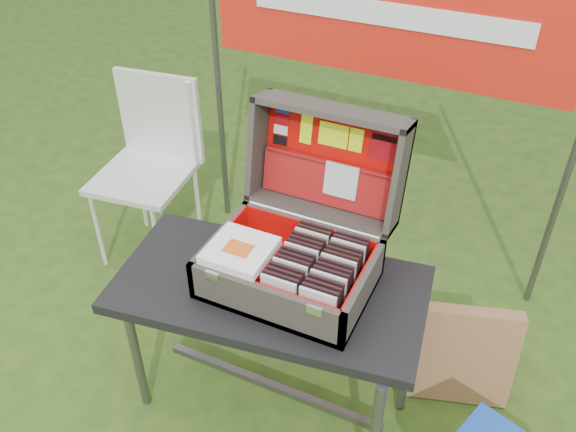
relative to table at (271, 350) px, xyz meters
The scene contains 90 objects.
ground 0.34m from the table, 41.85° to the right, with size 80.00×80.00×0.00m, color #2D4519.
table is the anchor object (origin of this frame).
table_top 0.32m from the table, ahead, with size 1.08×0.54×0.04m, color black.
table_leg_fl 0.53m from the table, 156.36° to the right, with size 0.04×0.04×0.64m, color #59595B.
table_leg_bl 0.53m from the table, 156.36° to the left, with size 0.04×0.04×0.64m, color #59595B.
table_leg_br 0.53m from the table, 23.64° to the left, with size 0.04×0.04×0.64m, color #59595B.
table_brace 0.22m from the table, 14.04° to the left, with size 0.93×0.03×0.03m, color #59595B.
suitcase 0.61m from the table, 55.67° to the left, with size 0.56×0.56×0.52m, color #595148, non-canonical shape.
suitcase_base_bottom 0.36m from the table, 25.02° to the left, with size 0.56×0.40×0.02m, color #595148.
suitcase_base_wall_front 0.45m from the table, 69.35° to the right, with size 0.56×0.02×0.15m, color #595148.
suitcase_base_wall_back 0.47m from the table, 74.42° to the left, with size 0.56×0.02×0.15m, color #595148.
suitcase_base_wall_left 0.46m from the table, behind, with size 0.02×0.40×0.15m, color #595148.
suitcase_base_wall_right 0.53m from the table, ahead, with size 0.02×0.40×0.15m, color #595148.
suitcase_liner_floor 0.37m from the table, 25.02° to the left, with size 0.51×0.35×0.01m, color red.
suitcase_latch_left 0.52m from the table, 124.82° to the right, with size 0.05×0.01×0.03m, color silver.
suitcase_latch_right 0.56m from the table, 35.52° to the right, with size 0.05×0.01×0.03m, color silver.
suitcase_hinge 0.54m from the table, 75.14° to the left, with size 0.02×0.02×0.50m, color silver.
suitcase_lid_back 0.77m from the table, 81.46° to the left, with size 0.56×0.40×0.02m, color #595148.
suitcase_lid_rim_far 0.93m from the table, 80.87° to the left, with size 0.56×0.02×0.15m, color #595148.
suitcase_lid_rim_near 0.57m from the table, 78.73° to the left, with size 0.56×0.02×0.15m, color #595148.
suitcase_lid_rim_left 0.78m from the table, 121.48° to the left, with size 0.02×0.40×0.15m, color #595148.
suitcase_lid_rim_right 0.82m from the table, 45.93° to the left, with size 0.02×0.40×0.15m, color #595148.
suitcase_lid_liner 0.77m from the table, 81.16° to the left, with size 0.51×0.35×0.01m, color red.
suitcase_liner_wall_front 0.45m from the table, 67.57° to the right, with size 0.51×0.01×0.13m, color red.
suitcase_liner_wall_back 0.47m from the table, 73.41° to the left, with size 0.51×0.01×0.13m, color red.
suitcase_liner_wall_left 0.47m from the table, behind, with size 0.01×0.35×0.13m, color red.
suitcase_liner_wall_right 0.53m from the table, ahead, with size 0.01×0.35×0.13m, color red.
suitcase_lid_pocket 0.67m from the table, 80.26° to the left, with size 0.49×0.16×0.03m, color maroon.
suitcase_pocket_edge 0.75m from the table, 80.51° to the left, with size 0.48×0.02×0.02m, color maroon.
suitcase_pocket_cd 0.70m from the table, 70.52° to the left, with size 0.12×0.12×0.01m, color silver.
lid_sticker_cc_a 0.91m from the table, 109.36° to the left, with size 0.05×0.03×0.00m, color #1933B2.
lid_sticker_cc_b 0.87m from the table, 109.70° to the left, with size 0.05×0.03×0.00m, color #9A0710.
lid_sticker_cc_c 0.83m from the table, 110.06° to the left, with size 0.05×0.03×0.00m, color white.
lid_sticker_cc_d 0.80m from the table, 110.43° to the left, with size 0.05×0.03×0.00m, color black.
lid_card_neon_tall 0.85m from the table, 96.33° to the left, with size 0.04×0.11×0.00m, color #D0F412.
lid_card_neon_main 0.85m from the table, 81.40° to the left, with size 0.11×0.08×0.00m, color #D0F412.
lid_card_neon_small 0.86m from the table, 70.02° to the left, with size 0.05×0.08×0.00m, color #D0F412.
lid_sticker_band 0.88m from the table, 58.48° to the left, with size 0.10×0.10×0.00m, color #9A0710.
lid_sticker_band_bar 0.91m from the table, 58.84° to the left, with size 0.09×0.02×0.00m, color black.
cd_left_0 0.46m from the table, 52.50° to the right, with size 0.12×0.01×0.14m, color silver.
cd_left_1 0.46m from the table, 47.02° to the right, with size 0.12×0.01×0.14m, color black.
cd_left_2 0.45m from the table, 40.13° to the right, with size 0.12×0.01×0.14m, color black.
cd_left_3 0.45m from the table, 31.50° to the right, with size 0.12×0.01×0.14m, color black.
cd_left_4 0.45m from the table, 20.93° to the right, with size 0.12×0.01×0.14m, color silver.
cd_left_5 0.45m from the table, ahead, with size 0.12×0.01×0.14m, color black.
cd_left_6 0.45m from the table, ahead, with size 0.12×0.01×0.14m, color black.
cd_left_7 0.45m from the table, 17.12° to the left, with size 0.12×0.01×0.14m, color black.
cd_left_8 0.45m from the table, 28.29° to the left, with size 0.12×0.01×0.14m, color silver.
cd_left_9 0.45m from the table, 37.54° to the left, with size 0.12×0.01×0.14m, color black.
cd_left_10 0.46m from the table, 44.96° to the left, with size 0.12×0.01×0.14m, color black.
cd_left_11 0.46m from the table, 50.86° to the left, with size 0.12×0.01×0.14m, color black.
cd_left_12 0.47m from the table, 55.58° to the left, with size 0.12×0.01×0.14m, color silver.
cd_left_13 0.47m from the table, 59.38° to the left, with size 0.12×0.01×0.14m, color black.
cd_left_14 0.48m from the table, 62.48° to the left, with size 0.12×0.01×0.14m, color black.
cd_right_0 0.51m from the table, 28.38° to the right, with size 0.12×0.01×0.14m, color silver.
cd_right_1 0.50m from the table, 23.98° to the right, with size 0.12×0.01×0.14m, color black.
cd_right_2 0.50m from the table, 19.26° to the right, with size 0.12×0.01×0.14m, color black.
cd_right_3 0.50m from the table, 14.25° to the right, with size 0.12×0.01×0.14m, color black.
cd_right_4 0.49m from the table, ahead, with size 0.12×0.01×0.14m, color silver.
cd_right_5 0.49m from the table, ahead, with size 0.12×0.01×0.14m, color black.
cd_right_6 0.49m from the table, ahead, with size 0.12×0.01×0.14m, color black.
cd_right_7 0.49m from the table, ahead, with size 0.12×0.01×0.14m, color black.
cd_right_8 0.50m from the table, 12.58° to the left, with size 0.12×0.01×0.14m, color silver.
cd_right_9 0.50m from the table, 17.67° to the left, with size 0.12×0.01×0.14m, color black.
cd_right_10 0.50m from the table, 22.49° to the left, with size 0.12×0.01×0.14m, color black.
cd_right_11 0.51m from the table, 26.99° to the left, with size 0.12×0.01×0.14m, color black.
cd_right_12 0.51m from the table, 31.16° to the left, with size 0.12×0.01×0.14m, color silver.
cd_right_13 0.52m from the table, 35.00° to the left, with size 0.12×0.01×0.14m, color black.
cd_right_14 0.53m from the table, 38.51° to the left, with size 0.12×0.01×0.14m, color black.
songbook_0 0.50m from the table, 151.04° to the right, with size 0.21×0.21×0.01m, color white.
songbook_1 0.50m from the table, 151.04° to the right, with size 0.21×0.21×0.01m, color white.
songbook_2 0.51m from the table, 151.04° to the right, with size 0.21×0.21×0.01m, color white.
songbook_3 0.51m from the table, 151.04° to the right, with size 0.21×0.21×0.01m, color white.
songbook_4 0.52m from the table, 151.04° to the right, with size 0.21×0.21×0.01m, color white.
songbook_5 0.52m from the table, 151.04° to the right, with size 0.21×0.21×0.01m, color white.
songbook_graphic 0.53m from the table, 146.07° to the right, with size 0.09×0.07×0.00m, color #D85919.
chair 1.18m from the table, 149.37° to the left, with size 0.43×0.48×0.95m, color silver, non-canonical shape.
chair_seat 1.18m from the table, 149.37° to the left, with size 0.43×0.43×0.03m, color silver.
chair_backrest 1.34m from the table, 141.45° to the left, with size 0.43×0.03×0.46m, color silver.
chair_leg_fl 1.26m from the table, 160.92° to the left, with size 0.02×0.02×0.49m, color silver.
chair_leg_fr 0.92m from the table, 153.40° to the left, with size 0.02×0.02×0.49m, color silver.
chair_leg_bl 1.43m from the table, 146.76° to the left, with size 0.02×0.02×0.49m, color silver.
chair_leg_br 1.14m from the table, 136.50° to the left, with size 0.02×0.02×0.49m, color silver.
chair_upright_left 1.48m from the table, 146.04° to the left, with size 0.02×0.02×0.46m, color silver.
chair_upright_right 1.21m from the table, 135.71° to the left, with size 0.02×0.02×0.46m, color silver.
cardboard_box 0.77m from the table, 30.40° to the left, with size 0.43×0.07×0.45m, color olive.
banner_post_left 1.46m from the table, 127.52° to the left, with size 0.03×0.03×1.70m, color #59595B.
banner_post_right 1.48m from the table, 51.37° to the left, with size 0.03×0.03×1.70m, color #59595B.
banner 1.44m from the table, 89.10° to the left, with size 1.60×0.01×0.55m, color red.
banner_text 1.43m from the table, 89.09° to the left, with size 1.20×0.00×0.10m, color white.
Camera 1 is at (0.70, -1.36, 2.15)m, focal length 38.00 mm.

